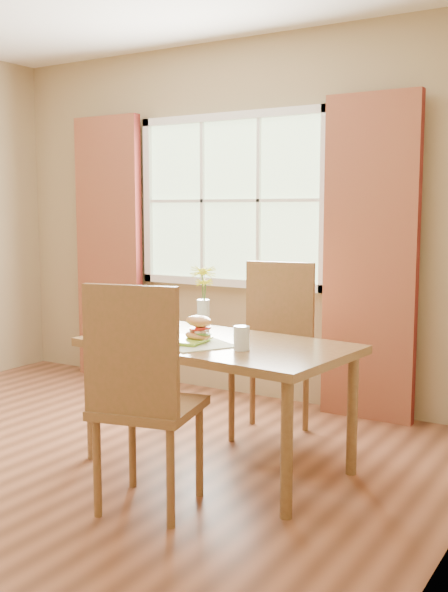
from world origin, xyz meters
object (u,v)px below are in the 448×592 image
chair_near (140,390)px  water_glass (242,339)px  chair_far (275,340)px  croissant_sandwich (199,328)px  dining_table (218,355)px  flower_vase (203,293)px

chair_near → water_glass: chair_near is taller
chair_far → croissant_sandwich: bearing=-102.2°
water_glass → dining_table: bearing=150.1°
chair_near → croissant_sandwich: bearing=85.0°
croissant_sandwich → flower_vase: bearing=141.1°
dining_table → chair_near: 0.71m
dining_table → croissant_sandwich: 0.19m
chair_far → croissant_sandwich: 0.83m
croissant_sandwich → flower_vase: size_ratio=0.55×
dining_table → water_glass: bearing=-24.7°
croissant_sandwich → flower_vase: (-0.18, 0.33, 0.15)m
croissant_sandwich → chair_far: bearing=108.2°
dining_table → chair_far: chair_far is taller
dining_table → chair_near: bearing=-83.1°
chair_far → water_glass: chair_far is taller
dining_table → chair_far: bearing=96.3°
chair_near → croissant_sandwich: (-0.09, 0.62, 0.19)m
croissant_sandwich → water_glass: bearing=14.1°
chair_near → flower_vase: bearing=92.9°
water_glass → flower_vase: flower_vase is taller
flower_vase → chair_near: bearing=-74.1°
chair_near → water_glass: size_ratio=8.83×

